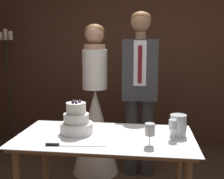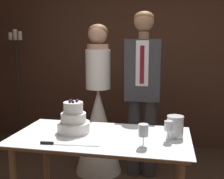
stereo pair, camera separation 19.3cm
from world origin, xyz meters
name	(u,v)px [view 2 (the right image)]	position (x,y,z in m)	size (l,w,h in m)	color
wall_back	(149,55)	(0.00, 2.19, 1.33)	(5.16, 0.12, 2.66)	#472B1E
cake_table	(101,146)	(-0.24, 0.18, 0.67)	(1.45, 0.77, 0.75)	brown
tiered_cake	(74,121)	(-0.49, 0.22, 0.86)	(0.28, 0.28, 0.29)	white
cake_knife	(58,144)	(-0.50, -0.09, 0.76)	(0.45, 0.06, 0.02)	silver
wine_glass_near	(143,131)	(0.13, 0.00, 0.87)	(0.07, 0.07, 0.17)	silver
wine_glass_middle	(168,127)	(0.31, 0.15, 0.87)	(0.06, 0.06, 0.16)	silver
hurricane_candle	(175,127)	(0.36, 0.26, 0.84)	(0.13, 0.13, 0.18)	silver
bride	(98,119)	(-0.49, 1.09, 0.64)	(0.54, 0.54, 1.72)	white
groom	(143,86)	(0.02, 1.09, 1.04)	(0.38, 0.25, 1.85)	#38383D
candle_stand	(18,87)	(-1.90, 1.79, 0.87)	(0.28, 0.28, 1.71)	black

